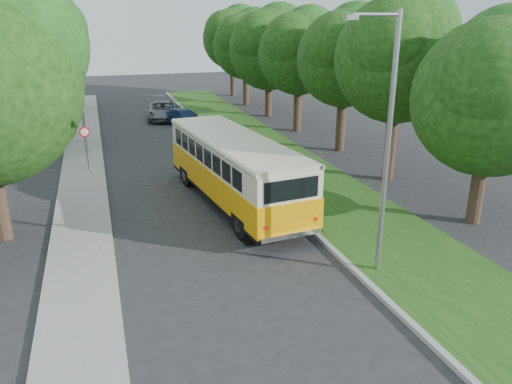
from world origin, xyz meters
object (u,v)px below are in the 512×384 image
object	(u,v)px
vintage_bus	(235,171)
car_silver	(213,154)
lamppost_near	(386,140)
car_white	(202,128)
car_blue	(185,118)
car_grey	(163,111)
lamppost_far	(77,84)

from	to	relation	value
vintage_bus	car_silver	world-z (taller)	vintage_bus
lamppost_near	car_silver	size ratio (longest dim) A/B	2.15
vintage_bus	car_silver	distance (m)	6.48
lamppost_near	car_white	size ratio (longest dim) A/B	2.13
lamppost_near	car_white	distance (m)	21.19
lamppost_near	car_blue	size ratio (longest dim) A/B	1.88
car_blue	car_silver	bearing A→B (deg)	-113.93
car_white	car_silver	bearing A→B (deg)	-92.49
car_silver	car_white	xyz separation A→B (m)	(0.91, 7.13, -0.01)
vintage_bus	car_grey	bearing A→B (deg)	84.10
car_silver	car_blue	xyz separation A→B (m)	(0.40, 10.99, -0.01)
lamppost_near	vintage_bus	world-z (taller)	lamppost_near
car_grey	car_silver	bearing A→B (deg)	-78.62
lamppost_far	car_grey	xyz separation A→B (m)	(5.97, 9.36, -3.41)
lamppost_far	vintage_bus	distance (m)	13.09
lamppost_near	vintage_bus	distance (m)	8.26
lamppost_near	car_grey	size ratio (longest dim) A/B	1.58
vintage_bus	car_silver	bearing A→B (deg)	78.75
car_silver	car_white	bearing A→B (deg)	69.91
vintage_bus	car_white	world-z (taller)	vintage_bus
car_blue	car_grey	size ratio (longest dim) A/B	0.84
car_blue	car_grey	bearing A→B (deg)	88.98
vintage_bus	car_white	size ratio (longest dim) A/B	2.76
car_white	car_blue	world-z (taller)	same
lamppost_far	car_grey	bearing A→B (deg)	57.47
vintage_bus	lamppost_near	bearing A→B (deg)	-77.01
car_blue	car_grey	world-z (taller)	car_grey
car_white	car_grey	xyz separation A→B (m)	(-1.73, 7.04, 0.08)
car_white	car_grey	size ratio (longest dim) A/B	0.74
lamppost_near	car_grey	xyz separation A→B (m)	(-2.93, 27.86, -3.67)
lamppost_near	car_white	xyz separation A→B (m)	(-1.21, 20.82, -3.75)
car_white	car_blue	size ratio (longest dim) A/B	0.88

